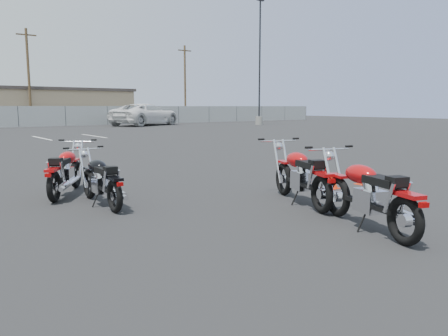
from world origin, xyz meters
TOP-DOWN VIEW (x-y plane):
  - ground at (0.00, 0.00)m, footprint 120.00×120.00m
  - motorcycle_front_red at (-1.88, 3.11)m, footprint 1.53×1.99m
  - motorcycle_second_black at (-1.67, 1.78)m, footprint 0.78×2.02m
  - motorcycle_third_red at (1.31, -0.29)m, footprint 1.29×2.27m
  - motorcycle_rear_red at (0.82, -2.05)m, footprint 1.22×2.26m
  - training_cone_near at (2.94, 0.34)m, footprint 0.27×0.27m
  - training_cone_far at (3.89, 0.24)m, footprint 0.27×0.27m
  - light_pole_east at (23.89, 26.35)m, footprint 0.80×0.70m
  - tan_building_east at (10.00, 44.00)m, footprint 14.40×9.40m
  - utility_pole_c at (6.00, 39.00)m, footprint 1.80×0.24m
  - utility_pole_d at (24.00, 40.00)m, footprint 1.80×0.24m
  - white_van at (14.35, 31.59)m, footprint 6.44×9.05m

SIDE VIEW (x-z plane):
  - ground at x=0.00m, z-range 0.00..0.00m
  - training_cone_far at x=3.89m, z-range 0.00..0.32m
  - training_cone_near at x=2.94m, z-range 0.00..0.32m
  - motorcycle_second_black at x=-1.67m, z-range -0.04..0.94m
  - motorcycle_front_red at x=-1.88m, z-range -0.05..1.00m
  - motorcycle_rear_red at x=0.82m, z-range -0.05..1.07m
  - motorcycle_third_red at x=1.31m, z-range -0.05..1.08m
  - white_van at x=14.35m, z-range 0.00..3.20m
  - tan_building_east at x=10.00m, z-range 0.01..3.71m
  - light_pole_east at x=23.89m, z-range -2.69..9.05m
  - utility_pole_c at x=6.00m, z-range 0.19..9.19m
  - utility_pole_d at x=24.00m, z-range 0.19..9.19m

